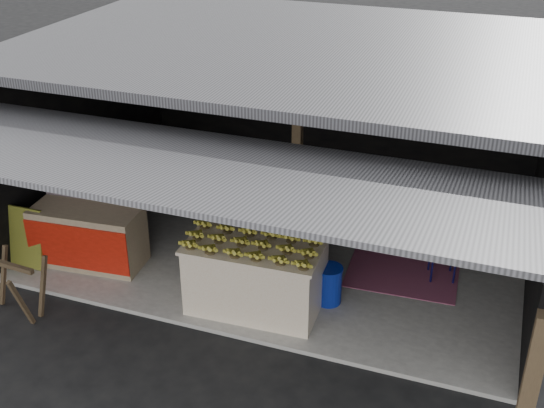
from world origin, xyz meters
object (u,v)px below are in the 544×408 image
at_px(neighbor_stall, 89,233).
at_px(sawhorse, 11,282).
at_px(water_barrel, 329,286).
at_px(banana_table, 256,274).
at_px(plastic_chair, 444,244).
at_px(white_crate, 275,239).

bearing_deg(neighbor_stall, sawhorse, -105.71).
relative_size(sawhorse, water_barrel, 1.62).
xyz_separation_m(banana_table, plastic_chair, (2.13, 1.54, 0.00)).
xyz_separation_m(neighbor_stall, sawhorse, (-0.25, -1.34, -0.04)).
distance_m(neighbor_stall, sawhorse, 1.36).
bearing_deg(white_crate, water_barrel, -23.95).
relative_size(white_crate, sawhorse, 1.23).
bearing_deg(banana_table, neighbor_stall, 173.76).
distance_m(banana_table, plastic_chair, 2.63).
relative_size(banana_table, water_barrel, 3.53).
bearing_deg(banana_table, sawhorse, -159.99).
xyz_separation_m(water_barrel, plastic_chair, (1.28, 1.16, 0.23)).
height_order(white_crate, water_barrel, white_crate).
bearing_deg(banana_table, white_crate, 91.25).
height_order(banana_table, water_barrel, banana_table).
bearing_deg(plastic_chair, white_crate, -177.03).
bearing_deg(sawhorse, water_barrel, 26.84).
distance_m(banana_table, water_barrel, 0.96).
bearing_deg(water_barrel, neighbor_stall, -176.47).
bearing_deg(plastic_chair, banana_table, -158.13).
xyz_separation_m(white_crate, plastic_chair, (2.18, 0.67, -0.02)).
xyz_separation_m(neighbor_stall, plastic_chair, (4.70, 1.37, 0.00)).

